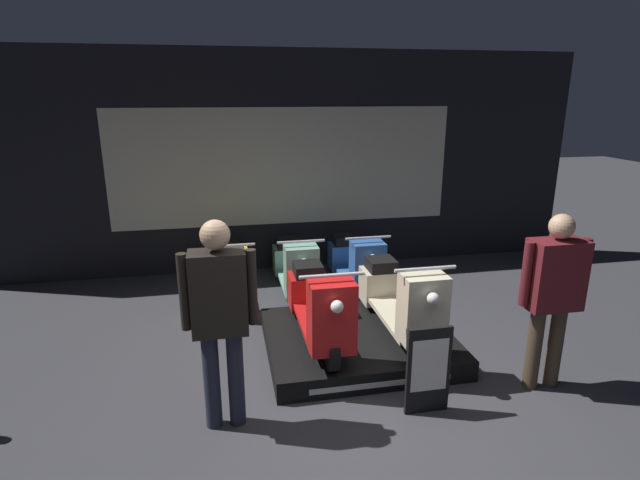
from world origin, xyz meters
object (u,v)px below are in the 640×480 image
at_px(scooter_display_right, 400,299).
at_px(scooter_backrow_0, 231,272).
at_px(price_sign_board, 428,370).
at_px(scooter_display_left, 319,305).
at_px(scooter_backrow_2, 355,263).
at_px(person_right_browsing, 553,287).
at_px(scooter_backrow_1, 294,267).
at_px(person_left_browsing, 220,310).

height_order(scooter_display_right, scooter_backrow_0, scooter_display_right).
height_order(scooter_display_right, price_sign_board, scooter_display_right).
bearing_deg(scooter_display_left, scooter_backrow_2, 64.07).
distance_m(scooter_backrow_0, scooter_backrow_2, 1.67).
bearing_deg(person_right_browsing, scooter_display_left, 154.31).
bearing_deg(scooter_backrow_1, person_right_browsing, -54.40).
bearing_deg(scooter_backrow_2, person_left_browsing, -124.10).
bearing_deg(person_right_browsing, scooter_display_right, 139.04).
bearing_deg(scooter_backrow_0, scooter_display_left, -64.45).
xyz_separation_m(scooter_backrow_2, person_left_browsing, (-1.79, -2.64, 0.65)).
relative_size(scooter_display_right, person_right_browsing, 1.03).
xyz_separation_m(scooter_backrow_0, person_left_browsing, (-0.12, -2.64, 0.65)).
bearing_deg(scooter_display_right, scooter_backrow_2, 90.19).
distance_m(scooter_backrow_1, person_right_browsing, 3.31).
height_order(scooter_backrow_2, price_sign_board, scooter_backrow_2).
xyz_separation_m(scooter_display_right, price_sign_board, (-0.13, -1.08, -0.17)).
height_order(scooter_display_left, price_sign_board, scooter_display_left).
xyz_separation_m(scooter_display_right, scooter_backrow_2, (-0.01, 1.73, -0.21)).
distance_m(scooter_display_right, scooter_backrow_1, 1.93).
relative_size(scooter_display_left, scooter_backrow_0, 1.00).
bearing_deg(scooter_display_left, person_left_browsing, -136.08).
distance_m(scooter_display_right, person_right_browsing, 1.45).
bearing_deg(scooter_backrow_0, scooter_backrow_2, 0.00).
xyz_separation_m(scooter_display_right, scooter_backrow_0, (-1.67, 1.73, -0.21)).
bearing_deg(price_sign_board, scooter_backrow_1, 104.12).
bearing_deg(scooter_backrow_1, scooter_backrow_0, 180.00).
relative_size(scooter_display_left, person_right_browsing, 1.03).
bearing_deg(scooter_display_left, scooter_backrow_0, 115.55).
distance_m(scooter_display_right, price_sign_board, 1.10).
relative_size(scooter_backrow_1, scooter_backrow_2, 1.00).
relative_size(scooter_display_left, scooter_display_right, 1.00).
bearing_deg(scooter_backrow_2, price_sign_board, -92.61).
bearing_deg(person_right_browsing, price_sign_board, -172.19).
xyz_separation_m(scooter_display_left, scooter_backrow_1, (0.01, 1.73, -0.21)).
distance_m(person_left_browsing, price_sign_board, 1.78).
bearing_deg(price_sign_board, scooter_backrow_2, 87.39).
height_order(scooter_display_left, scooter_display_right, same).
relative_size(scooter_backrow_1, person_left_browsing, 0.98).
bearing_deg(price_sign_board, scooter_display_right, 82.92).
distance_m(scooter_backrow_0, price_sign_board, 3.20).
bearing_deg(person_right_browsing, scooter_backrow_1, 125.60).
bearing_deg(price_sign_board, person_left_browsing, 174.41).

